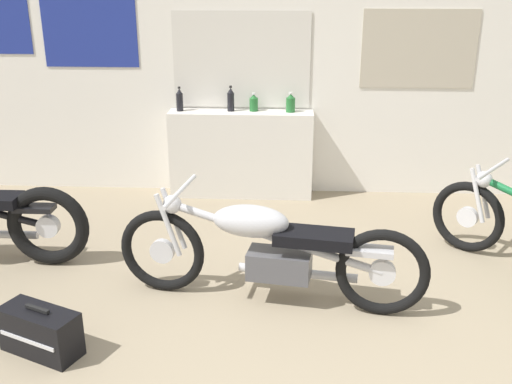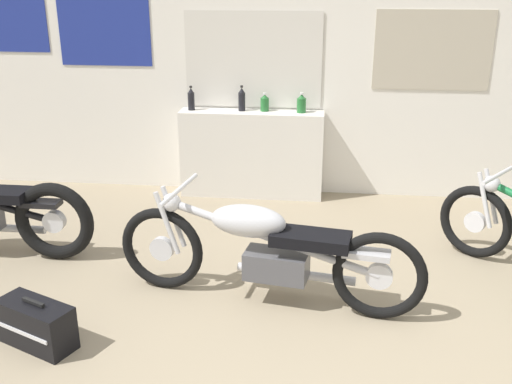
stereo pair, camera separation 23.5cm
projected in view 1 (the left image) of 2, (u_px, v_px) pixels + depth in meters
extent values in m
cube|color=silver|center=(311.00, 55.00, 5.84)|extent=(10.00, 0.06, 2.80)
cube|color=silver|center=(241.00, 60.00, 5.86)|extent=(1.29, 0.01, 0.87)
cube|color=beige|center=(241.00, 60.00, 5.85)|extent=(1.35, 0.01, 0.93)
cube|color=#B2A893|center=(419.00, 49.00, 5.73)|extent=(1.10, 0.01, 0.74)
cube|color=navy|center=(90.00, 32.00, 5.84)|extent=(0.93, 0.01, 0.68)
cube|color=silver|center=(241.00, 154.00, 6.04)|extent=(1.43, 0.28, 0.87)
cylinder|color=black|center=(180.00, 102.00, 5.90)|extent=(0.07, 0.07, 0.17)
cone|color=black|center=(179.00, 91.00, 5.86)|extent=(0.06, 0.06, 0.05)
cylinder|color=black|center=(179.00, 88.00, 5.85)|extent=(0.03, 0.03, 0.02)
cylinder|color=black|center=(231.00, 102.00, 5.90)|extent=(0.07, 0.07, 0.18)
cone|color=black|center=(231.00, 90.00, 5.85)|extent=(0.06, 0.06, 0.05)
cylinder|color=black|center=(231.00, 87.00, 5.84)|extent=(0.03, 0.03, 0.02)
cylinder|color=#23662D|center=(254.00, 104.00, 5.91)|extent=(0.08, 0.08, 0.13)
cone|color=#23662D|center=(254.00, 96.00, 5.88)|extent=(0.07, 0.07, 0.04)
cylinder|color=silver|center=(254.00, 94.00, 5.87)|extent=(0.03, 0.03, 0.01)
cylinder|color=#23662D|center=(291.00, 105.00, 5.86)|extent=(0.09, 0.09, 0.14)
cone|color=#23662D|center=(291.00, 96.00, 5.83)|extent=(0.08, 0.08, 0.04)
cylinder|color=silver|center=(291.00, 93.00, 5.82)|extent=(0.04, 0.04, 0.02)
torus|color=black|center=(468.00, 217.00, 4.87)|extent=(0.52, 0.42, 0.59)
cylinder|color=silver|center=(468.00, 217.00, 4.87)|extent=(0.16, 0.14, 0.17)
cylinder|color=silver|center=(477.00, 195.00, 4.71)|extent=(0.16, 0.13, 0.43)
cylinder|color=silver|center=(483.00, 191.00, 4.79)|extent=(0.16, 0.13, 0.43)
cylinder|color=silver|center=(493.00, 169.00, 4.63)|extent=(0.42, 0.53, 0.03)
sphere|color=silver|center=(484.00, 179.00, 4.70)|extent=(0.13, 0.13, 0.13)
torus|color=black|center=(162.00, 251.00, 4.25)|extent=(0.62, 0.17, 0.62)
cylinder|color=silver|center=(162.00, 251.00, 4.25)|extent=(0.18, 0.08, 0.18)
torus|color=black|center=(382.00, 273.00, 3.95)|extent=(0.62, 0.17, 0.62)
cylinder|color=silver|center=(382.00, 273.00, 3.95)|extent=(0.18, 0.08, 0.18)
cube|color=#4C4C51|center=(279.00, 265.00, 4.09)|extent=(0.46, 0.29, 0.19)
cylinder|color=#B2B2B7|center=(280.00, 239.00, 4.02)|extent=(1.39, 0.28, 0.40)
ellipsoid|color=#B2B2B7|center=(251.00, 221.00, 4.02)|extent=(0.55, 0.32, 0.22)
cube|color=black|center=(314.00, 237.00, 3.97)|extent=(0.55, 0.32, 0.08)
cube|color=#B2B2B7|center=(370.00, 251.00, 3.91)|extent=(0.33, 0.19, 0.04)
cylinder|color=silver|center=(168.00, 225.00, 4.10)|extent=(0.18, 0.06, 0.45)
cylinder|color=silver|center=(174.00, 219.00, 4.21)|extent=(0.18, 0.06, 0.45)
cylinder|color=silver|center=(180.00, 191.00, 4.06)|extent=(0.13, 0.64, 0.03)
sphere|color=silver|center=(172.00, 204.00, 4.11)|extent=(0.13, 0.13, 0.13)
cylinder|color=silver|center=(297.00, 273.00, 4.24)|extent=(0.84, 0.20, 0.06)
torus|color=black|center=(48.00, 226.00, 4.63)|extent=(0.65, 0.11, 0.64)
cylinder|color=silver|center=(48.00, 226.00, 4.63)|extent=(0.17, 0.07, 0.17)
cube|color=black|center=(34.00, 208.00, 4.59)|extent=(0.31, 0.14, 0.04)
cube|color=black|center=(40.00, 332.00, 3.60)|extent=(0.54, 0.39, 0.29)
cube|color=silver|center=(27.00, 341.00, 3.51)|extent=(0.39, 0.18, 0.02)
cube|color=black|center=(37.00, 309.00, 3.55)|extent=(0.17, 0.09, 0.02)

